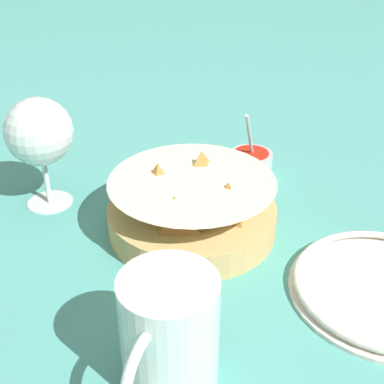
# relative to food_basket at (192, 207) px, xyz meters

# --- Properties ---
(ground_plane) EXTENTS (4.00, 4.00, 0.00)m
(ground_plane) POSITION_rel_food_basket_xyz_m (-0.01, 0.02, -0.03)
(ground_plane) COLOR teal
(food_basket) EXTENTS (0.21, 0.21, 0.09)m
(food_basket) POSITION_rel_food_basket_xyz_m (0.00, 0.00, 0.00)
(food_basket) COLOR tan
(food_basket) RESTS_ON ground_plane
(sauce_cup) EXTENTS (0.07, 0.06, 0.11)m
(sauce_cup) POSITION_rel_food_basket_xyz_m (-0.17, 0.03, -0.01)
(sauce_cup) COLOR #B7B7BC
(sauce_cup) RESTS_ON ground_plane
(wine_glass) EXTENTS (0.09, 0.09, 0.15)m
(wine_glass) POSITION_rel_food_basket_xyz_m (0.01, -0.20, 0.07)
(wine_glass) COLOR silver
(wine_glass) RESTS_ON ground_plane
(beer_mug) EXTENTS (0.13, 0.08, 0.11)m
(beer_mug) POSITION_rel_food_basket_xyz_m (0.22, 0.07, 0.02)
(beer_mug) COLOR silver
(beer_mug) RESTS_ON ground_plane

